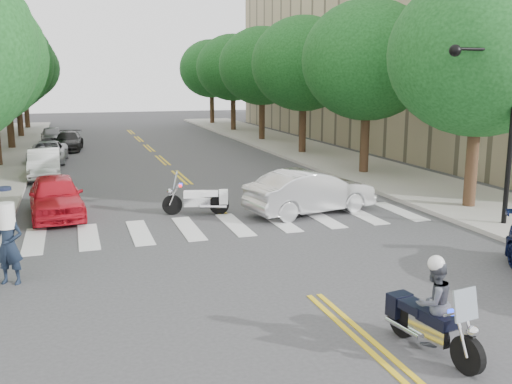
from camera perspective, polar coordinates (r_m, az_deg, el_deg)
name	(u,v)px	position (r m, az deg, el deg)	size (l,w,h in m)	color
ground	(314,295)	(13.01, 5.82, -10.25)	(140.00, 140.00, 0.00)	#38383A
sidewalk_right	(312,152)	(36.37, 5.65, 3.96)	(5.00, 60.00, 0.15)	#9E9991
tree_l_3	(5,65)	(41.23, -23.81, 11.58)	(6.40, 6.40, 8.45)	#382316
tree_l_4	(16,67)	(49.20, -22.90, 11.48)	(6.40, 6.40, 8.45)	#382316
tree_l_5	(23,68)	(57.18, -22.25, 11.41)	(6.40, 6.40, 8.45)	#382316
tree_r_0	(480,55)	(21.90, 21.49, 12.67)	(6.40, 6.40, 8.45)	#382316
tree_r_1	(368,61)	(28.57, 11.10, 12.78)	(6.40, 6.40, 8.45)	#382316
tree_r_2	(303,64)	(35.79, 4.77, 12.65)	(6.40, 6.40, 8.45)	#382316
tree_r_3	(262,66)	(43.28, 0.60, 12.48)	(6.40, 6.40, 8.45)	#382316
tree_r_4	(233,68)	(50.93, -2.33, 12.32)	(6.40, 6.40, 8.45)	#382316
tree_r_5	(211,69)	(58.68, -4.48, 12.19)	(6.40, 6.40, 8.45)	#382316
traffic_signal_pole	(501,112)	(19.30, 23.28, 7.34)	(2.82, 0.42, 6.00)	black
motorcycle_police	(431,309)	(10.66, 17.10, -11.12)	(0.82, 2.21, 1.80)	black
motorcycle_parked	(202,200)	(20.25, -5.45, -0.75)	(2.33, 0.95, 1.53)	black
officer_standing	(9,245)	(14.56, -23.48, -4.91)	(0.68, 0.45, 1.87)	black
convertible	(311,192)	(20.35, 5.50, 0.03)	(1.66, 4.76, 1.57)	silver
parked_car_a	(56,196)	(20.95, -19.37, -0.38)	(1.73, 4.30, 1.47)	red
parked_car_b	(44,163)	(29.36, -20.42, 2.70)	(1.45, 4.16, 1.37)	white
parked_car_c	(48,152)	(34.37, -20.10, 3.76)	(1.99, 4.32, 1.20)	#B9BBC2
parked_car_d	(68,141)	(39.76, -18.26, 4.86)	(1.71, 4.21, 1.22)	black
parked_car_e	(52,136)	(43.56, -19.72, 5.34)	(1.53, 3.80, 1.29)	gray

